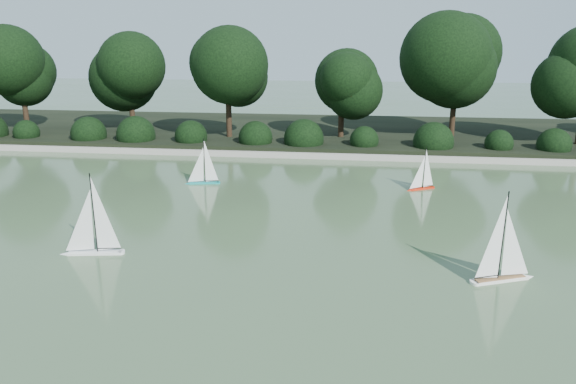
{
  "coord_description": "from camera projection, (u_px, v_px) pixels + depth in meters",
  "views": [
    {
      "loc": [
        1.67,
        -8.76,
        3.88
      ],
      "look_at": [
        0.23,
        2.41,
        0.7
      ],
      "focal_mm": 35.0,
      "sensor_mm": 36.0,
      "label": 1
    }
  ],
  "objects": [
    {
      "name": "tree_line",
      "position": [
        349.0,
        71.0,
        19.67
      ],
      "size": [
        26.31,
        3.93,
        4.39
      ],
      "color": "black",
      "rests_on": "ground"
    },
    {
      "name": "pond_coping",
      "position": [
        307.0,
        155.0,
        18.19
      ],
      "size": [
        40.0,
        0.35,
        0.18
      ],
      "primitive_type": "cube",
      "color": "gray",
      "rests_on": "ground"
    },
    {
      "name": "sailboat_orange",
      "position": [
        420.0,
        183.0,
        14.46
      ],
      "size": [
        0.79,
        0.53,
        1.17
      ],
      "color": "red",
      "rests_on": "ground"
    },
    {
      "name": "sailboat_teal",
      "position": [
        201.0,
        176.0,
        15.02
      ],
      "size": [
        0.97,
        0.33,
        1.32
      ],
      "color": "teal",
      "rests_on": "ground"
    },
    {
      "name": "far_bank",
      "position": [
        316.0,
        133.0,
        21.99
      ],
      "size": [
        40.0,
        8.0,
        0.3
      ],
      "primitive_type": "cube",
      "color": "black",
      "rests_on": "ground"
    },
    {
      "name": "sailboat_white_a",
      "position": [
        89.0,
        241.0,
        10.19
      ],
      "size": [
        1.2,
        0.38,
        1.63
      ],
      "color": "white",
      "rests_on": "ground"
    },
    {
      "name": "shrub_hedge",
      "position": [
        309.0,
        139.0,
        18.95
      ],
      "size": [
        29.1,
        1.1,
        1.1
      ],
      "color": "black",
      "rests_on": "ground"
    },
    {
      "name": "sailboat_white_b",
      "position": [
        506.0,
        266.0,
        9.1
      ],
      "size": [
        1.16,
        0.62,
        1.63
      ],
      "color": "white",
      "rests_on": "ground"
    },
    {
      "name": "ground",
      "position": [
        257.0,
        269.0,
        9.62
      ],
      "size": [
        80.0,
        80.0,
        0.0
      ],
      "primitive_type": "plane",
      "color": "#3E5734",
      "rests_on": "ground"
    }
  ]
}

